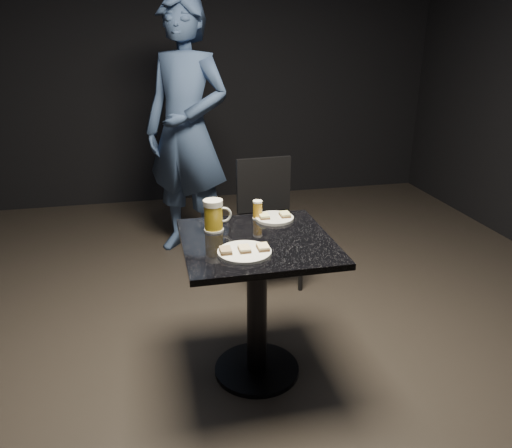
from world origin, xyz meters
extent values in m
plane|color=black|center=(0.00, 0.00, 0.00)|extent=(6.00, 6.00, 0.00)
plane|color=black|center=(0.00, 3.00, 1.50)|extent=(5.00, 0.00, 5.00)
cylinder|color=white|center=(-0.09, -0.15, 0.76)|extent=(0.24, 0.24, 0.01)
cylinder|color=silver|center=(0.15, 0.24, 0.76)|extent=(0.20, 0.20, 0.01)
imported|color=navy|center=(-0.17, 1.64, 0.96)|extent=(0.83, 0.79, 1.92)
cylinder|color=black|center=(0.00, 0.00, 0.01)|extent=(0.44, 0.44, 0.03)
cylinder|color=black|center=(0.00, 0.00, 0.37)|extent=(0.10, 0.10, 0.69)
cube|color=black|center=(0.00, 0.00, 0.73)|extent=(0.70, 0.70, 0.03)
cylinder|color=silver|center=(-0.18, 0.15, 0.76)|extent=(0.10, 0.10, 0.01)
cylinder|color=gold|center=(-0.18, 0.15, 0.82)|extent=(0.09, 0.09, 0.12)
cylinder|color=silver|center=(-0.18, 0.15, 0.89)|extent=(0.10, 0.10, 0.03)
torus|color=silver|center=(-0.13, 0.16, 0.82)|extent=(0.08, 0.01, 0.08)
cylinder|color=silver|center=(0.06, 0.27, 0.75)|extent=(0.05, 0.05, 0.01)
cylinder|color=gold|center=(0.06, 0.27, 0.80)|extent=(0.05, 0.05, 0.08)
cylinder|color=white|center=(0.06, 0.27, 0.84)|extent=(0.05, 0.05, 0.01)
cube|color=black|center=(0.31, 0.94, 0.45)|extent=(0.41, 0.41, 0.04)
cylinder|color=black|center=(0.16, 0.77, 0.21)|extent=(0.03, 0.03, 0.43)
cylinder|color=black|center=(0.48, 0.79, 0.21)|extent=(0.03, 0.03, 0.43)
cylinder|color=black|center=(0.14, 1.10, 0.21)|extent=(0.03, 0.03, 0.43)
cylinder|color=black|center=(0.46, 1.12, 0.21)|extent=(0.03, 0.03, 0.43)
cube|color=black|center=(0.30, 1.12, 0.67)|extent=(0.38, 0.05, 0.38)
cube|color=#4C3521|center=(-0.17, -0.15, 0.77)|extent=(0.05, 0.07, 0.01)
cube|color=#8C7251|center=(-0.17, -0.15, 0.78)|extent=(0.05, 0.07, 0.01)
cube|color=#4C3521|center=(-0.09, -0.15, 0.77)|extent=(0.05, 0.07, 0.01)
cube|color=beige|center=(-0.09, -0.15, 0.78)|extent=(0.05, 0.07, 0.01)
cube|color=#4C3521|center=(-0.01, -0.15, 0.77)|extent=(0.05, 0.07, 0.01)
cube|color=beige|center=(-0.01, -0.15, 0.78)|extent=(0.05, 0.07, 0.01)
cube|color=#4C3521|center=(0.09, 0.24, 0.77)|extent=(0.05, 0.07, 0.01)
cube|color=#D1D184|center=(0.09, 0.24, 0.78)|extent=(0.05, 0.07, 0.01)
cube|color=#4C3521|center=(0.20, 0.24, 0.77)|extent=(0.05, 0.07, 0.01)
cube|color=#D1D184|center=(0.20, 0.24, 0.78)|extent=(0.05, 0.07, 0.01)
camera|label=1|loc=(-0.48, -2.11, 1.67)|focal=35.00mm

